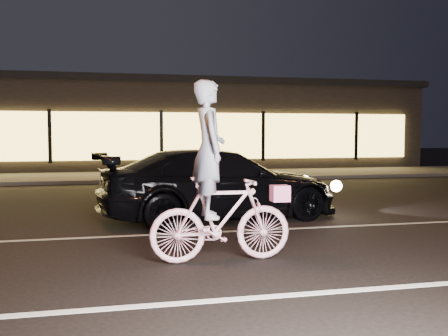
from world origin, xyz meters
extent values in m
plane|color=black|center=(0.00, 0.00, 0.00)|extent=(90.00, 90.00, 0.00)
cube|color=silver|center=(0.00, -1.50, 0.00)|extent=(60.00, 0.12, 0.01)
cube|color=gray|center=(0.00, 2.00, 0.00)|extent=(60.00, 0.10, 0.01)
cube|color=#383533|center=(0.00, 13.00, 0.06)|extent=(30.00, 4.00, 0.12)
cube|color=black|center=(0.00, 19.00, 2.00)|extent=(25.00, 8.00, 4.00)
cube|color=black|center=(0.00, 19.00, 4.05)|extent=(25.40, 8.40, 0.30)
cube|color=#F5C655|center=(0.00, 14.90, 1.60)|extent=(23.00, 0.15, 2.00)
cube|color=black|center=(-4.50, 14.82, 1.60)|extent=(0.15, 0.08, 2.20)
cube|color=black|center=(0.00, 14.82, 1.60)|extent=(0.15, 0.08, 2.20)
cube|color=black|center=(4.50, 14.82, 1.60)|extent=(0.15, 0.08, 2.20)
cube|color=black|center=(9.00, 14.82, 1.60)|extent=(0.15, 0.08, 2.20)
imported|color=#DA466B|center=(-0.63, 0.03, 0.58)|extent=(1.92, 0.54, 1.15)
imported|color=silver|center=(-0.80, 0.03, 1.51)|extent=(0.43, 0.66, 1.81)
cube|color=#DA4889|center=(0.19, 0.03, 0.90)|extent=(0.24, 0.20, 0.22)
imported|color=black|center=(0.04, 3.30, 0.70)|extent=(5.06, 2.63, 1.40)
sphere|color=#FFF2BF|center=(2.25, 4.27, 0.64)|extent=(0.23, 0.23, 0.23)
sphere|color=#FFF2BF|center=(2.43, 3.00, 0.64)|extent=(0.23, 0.23, 0.23)
camera|label=1|loc=(-2.04, -6.41, 1.72)|focal=40.00mm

